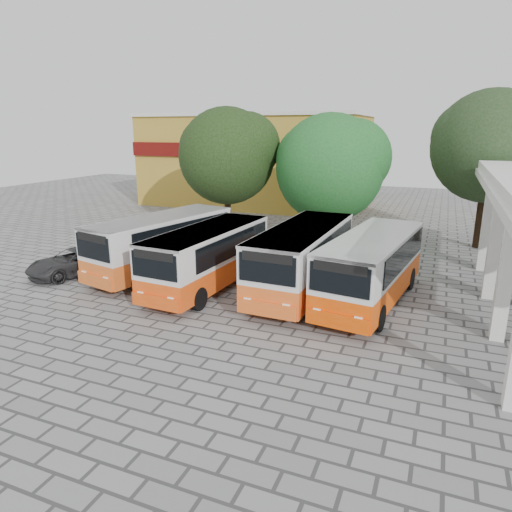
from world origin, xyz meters
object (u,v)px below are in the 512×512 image
at_px(bus_far_right, 372,265).
at_px(bus_centre_left, 208,254).
at_px(parked_car, 75,262).
at_px(bus_centre_right, 303,255).
at_px(bus_far_left, 162,241).

bearing_deg(bus_far_right, bus_centre_left, -165.32).
bearing_deg(parked_car, bus_centre_left, 25.99).
xyz_separation_m(bus_centre_left, bus_centre_right, (4.04, 1.06, 0.10)).
height_order(bus_centre_left, bus_far_right, bus_far_right).
bearing_deg(bus_centre_right, bus_centre_left, -163.68).
distance_m(bus_centre_left, bus_centre_right, 4.17).
bearing_deg(bus_centre_left, parked_car, -170.69).
bearing_deg(bus_far_left, bus_far_right, 11.18).
height_order(bus_centre_right, bus_far_right, bus_centre_right).
distance_m(bus_far_left, parked_car, 4.45).
xyz_separation_m(bus_centre_left, parked_car, (-7.09, -0.70, -0.95)).
xyz_separation_m(bus_far_left, bus_far_right, (10.17, -0.23, -0.01)).
distance_m(bus_far_left, bus_far_right, 10.18).
bearing_deg(bus_centre_right, bus_far_right, -1.87).
relative_size(bus_far_right, parked_car, 1.79).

